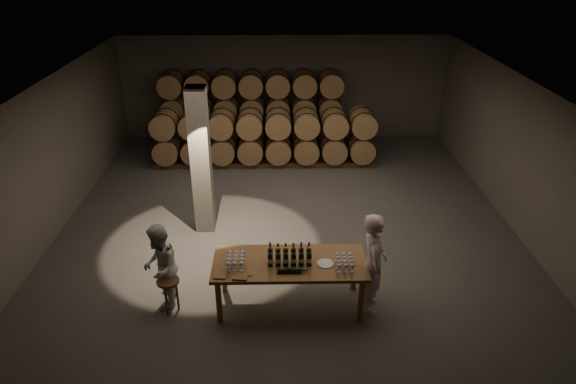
{
  "coord_description": "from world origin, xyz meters",
  "views": [
    {
      "loc": [
        -0.16,
        -9.72,
        5.82
      ],
      "look_at": [
        0.01,
        -0.26,
        1.1
      ],
      "focal_mm": 32.0,
      "sensor_mm": 36.0,
      "label": 1
    }
  ],
  "objects_px": {
    "notebook_near": "(240,277)",
    "person_man": "(373,263)",
    "tasting_table": "(290,267)",
    "bottle_cluster": "(290,257)",
    "stool": "(168,286)",
    "plate": "(325,264)",
    "person_woman": "(160,267)"
  },
  "relations": [
    {
      "from": "tasting_table",
      "to": "notebook_near",
      "type": "xyz_separation_m",
      "value": [
        -0.81,
        -0.43,
        0.12
      ]
    },
    {
      "from": "bottle_cluster",
      "to": "plate",
      "type": "height_order",
      "value": "bottle_cluster"
    },
    {
      "from": "bottle_cluster",
      "to": "person_man",
      "type": "distance_m",
      "value": 1.41
    },
    {
      "from": "bottle_cluster",
      "to": "person_man",
      "type": "height_order",
      "value": "person_man"
    },
    {
      "from": "tasting_table",
      "to": "notebook_near",
      "type": "distance_m",
      "value": 0.92
    },
    {
      "from": "bottle_cluster",
      "to": "person_woman",
      "type": "relative_size",
      "value": 0.47
    },
    {
      "from": "bottle_cluster",
      "to": "stool",
      "type": "bearing_deg",
      "value": -177.54
    },
    {
      "from": "notebook_near",
      "to": "tasting_table",
      "type": "bearing_deg",
      "value": 34.69
    },
    {
      "from": "person_woman",
      "to": "person_man",
      "type": "bearing_deg",
      "value": 83.22
    },
    {
      "from": "person_man",
      "to": "stool",
      "type": "bearing_deg",
      "value": 93.53
    },
    {
      "from": "person_man",
      "to": "person_woman",
      "type": "relative_size",
      "value": 1.17
    },
    {
      "from": "bottle_cluster",
      "to": "stool",
      "type": "xyz_separation_m",
      "value": [
        -2.06,
        -0.09,
        -0.5
      ]
    },
    {
      "from": "notebook_near",
      "to": "person_man",
      "type": "distance_m",
      "value": 2.23
    },
    {
      "from": "bottle_cluster",
      "to": "tasting_table",
      "type": "bearing_deg",
      "value": 88.47
    },
    {
      "from": "bottle_cluster",
      "to": "person_man",
      "type": "xyz_separation_m",
      "value": [
        1.4,
        -0.06,
        -0.1
      ]
    },
    {
      "from": "tasting_table",
      "to": "person_man",
      "type": "height_order",
      "value": "person_man"
    },
    {
      "from": "stool",
      "to": "plate",
      "type": "bearing_deg",
      "value": 1.02
    },
    {
      "from": "plate",
      "to": "person_man",
      "type": "bearing_deg",
      "value": -1.6
    },
    {
      "from": "tasting_table",
      "to": "bottle_cluster",
      "type": "relative_size",
      "value": 3.52
    },
    {
      "from": "notebook_near",
      "to": "person_woman",
      "type": "bearing_deg",
      "value": 167.73
    },
    {
      "from": "tasting_table",
      "to": "notebook_near",
      "type": "height_order",
      "value": "notebook_near"
    },
    {
      "from": "bottle_cluster",
      "to": "person_woman",
      "type": "distance_m",
      "value": 2.22
    },
    {
      "from": "stool",
      "to": "person_man",
      "type": "distance_m",
      "value": 3.48
    },
    {
      "from": "plate",
      "to": "notebook_near",
      "type": "height_order",
      "value": "notebook_near"
    },
    {
      "from": "tasting_table",
      "to": "person_man",
      "type": "distance_m",
      "value": 1.41
    },
    {
      "from": "notebook_near",
      "to": "plate",
      "type": "bearing_deg",
      "value": 20.77
    },
    {
      "from": "bottle_cluster",
      "to": "plate",
      "type": "xyz_separation_m",
      "value": [
        0.6,
        -0.04,
        -0.12
      ]
    },
    {
      "from": "bottle_cluster",
      "to": "plate",
      "type": "relative_size",
      "value": 2.61
    },
    {
      "from": "person_woman",
      "to": "plate",
      "type": "bearing_deg",
      "value": 83.01
    },
    {
      "from": "bottle_cluster",
      "to": "notebook_near",
      "type": "bearing_deg",
      "value": -153.85
    },
    {
      "from": "stool",
      "to": "bottle_cluster",
      "type": "bearing_deg",
      "value": 2.46
    },
    {
      "from": "stool",
      "to": "person_woman",
      "type": "height_order",
      "value": "person_woman"
    }
  ]
}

